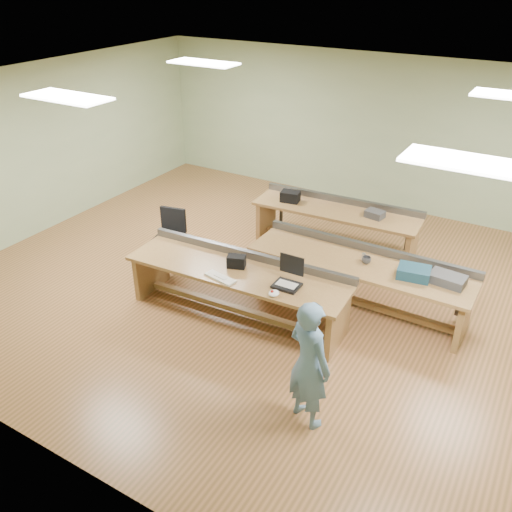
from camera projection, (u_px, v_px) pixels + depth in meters
name	position (u px, v px, depth m)	size (l,w,h in m)	color
floor	(288.00, 292.00, 8.37)	(10.00, 10.00, 0.00)	#975E39
ceiling	(295.00, 94.00, 6.92)	(10.00, 10.00, 0.00)	silver
wall_back	(384.00, 133.00, 10.66)	(10.00, 0.04, 3.00)	#9CB085
wall_front	(76.00, 362.00, 4.63)	(10.00, 0.04, 3.00)	#9CB085
wall_left	(48.00, 147.00, 9.88)	(0.04, 8.00, 3.00)	#9CB085
fluor_panels	(295.00, 97.00, 6.94)	(6.20, 3.50, 0.03)	white
workbench_front	(238.00, 280.00, 7.60)	(3.26, 1.02, 0.86)	olive
workbench_mid	(359.00, 272.00, 7.79)	(3.22, 0.87, 0.86)	olive
workbench_back	(336.00, 219.00, 9.39)	(2.92, 0.92, 0.86)	olive
person	(309.00, 364.00, 5.71)	(0.57, 0.37, 1.55)	slate
laptop_base	(287.00, 286.00, 7.09)	(0.34, 0.28, 0.04)	black
laptop_screen	(292.00, 265.00, 7.07)	(0.34, 0.02, 0.27)	black
keyboard	(220.00, 278.00, 7.27)	(0.46, 0.15, 0.03)	beige
trackball_mouse	(274.00, 293.00, 6.90)	(0.13, 0.16, 0.07)	white
camera_bag	(236.00, 261.00, 7.52)	(0.25, 0.16, 0.17)	black
task_chair	(171.00, 246.00, 8.94)	(0.62, 0.62, 0.97)	black
parts_bin_teal	(414.00, 272.00, 7.27)	(0.43, 0.32, 0.15)	#163747
parts_bin_grey	(448.00, 279.00, 7.14)	(0.46, 0.29, 0.13)	#353437
mug	(366.00, 260.00, 7.62)	(0.13, 0.13, 0.10)	#353437
drinks_can	(364.00, 257.00, 7.70)	(0.06, 0.06, 0.11)	silver
storage_box_back	(290.00, 196.00, 9.55)	(0.32, 0.23, 0.18)	black
tray_back	(375.00, 214.00, 8.97)	(0.30, 0.22, 0.12)	#353437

